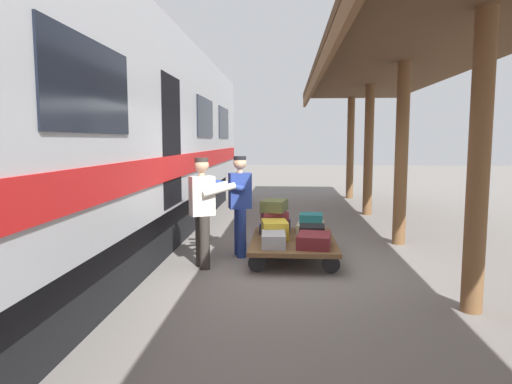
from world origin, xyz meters
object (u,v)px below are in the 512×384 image
(suitcase_black_hardshell, at_px, (312,232))
(suitcase_navy_fabric, at_px, (275,227))
(suitcase_teal_softside, at_px, (311,218))
(suitcase_gray_aluminum, at_px, (274,240))
(luggage_cart, at_px, (293,242))
(suitcase_cream_canvas, at_px, (310,228))
(suitcase_burgundy_valise, at_px, (274,216))
(porter_in_overalls, at_px, (239,202))
(suitcase_olive_duffel, at_px, (274,206))
(suitcase_yellow_case, at_px, (275,230))
(train_car, at_px, (77,134))
(porter_by_door, at_px, (203,208))
(suitcase_maroon_trunk, at_px, (314,240))

(suitcase_black_hardshell, distance_m, suitcase_navy_fabric, 0.83)
(suitcase_teal_softside, bearing_deg, suitcase_gray_aluminum, 60.39)
(luggage_cart, relative_size, suitcase_cream_canvas, 3.20)
(suitcase_navy_fabric, bearing_deg, suitcase_black_hardshell, 138.12)
(suitcase_burgundy_valise, distance_m, porter_in_overalls, 0.78)
(suitcase_olive_duffel, bearing_deg, suitcase_cream_canvas, -178.40)
(suitcase_yellow_case, bearing_deg, suitcase_navy_fabric, -90.00)
(train_car, xyz_separation_m, luggage_cart, (-3.38, -0.50, -1.77))
(suitcase_navy_fabric, distance_m, porter_by_door, 1.67)
(suitcase_olive_duffel, bearing_deg, luggage_cart, 121.57)
(train_car, xyz_separation_m, suitcase_navy_fabric, (-3.07, -1.05, -1.63))
(train_car, relative_size, porter_in_overalls, 9.77)
(suitcase_maroon_trunk, bearing_deg, porter_by_door, 1.88)
(suitcase_maroon_trunk, distance_m, porter_in_overalls, 1.49)
(porter_in_overalls, bearing_deg, suitcase_yellow_case, 168.63)
(suitcase_teal_softside, bearing_deg, suitcase_yellow_case, 41.35)
(suitcase_black_hardshell, bearing_deg, suitcase_maroon_trunk, 90.00)
(suitcase_gray_aluminum, bearing_deg, suitcase_black_hardshell, -138.12)
(suitcase_black_hardshell, height_order, suitcase_burgundy_valise, suitcase_burgundy_valise)
(suitcase_cream_canvas, relative_size, suitcase_navy_fabric, 1.01)
(luggage_cart, distance_m, suitcase_teal_softside, 0.71)
(suitcase_black_hardshell, bearing_deg, suitcase_teal_softside, -91.25)
(luggage_cart, relative_size, suitcase_burgundy_valise, 4.48)
(suitcase_maroon_trunk, bearing_deg, suitcase_burgundy_valise, -59.68)
(suitcase_black_hardshell, bearing_deg, suitcase_burgundy_valise, -40.05)
(suitcase_olive_duffel, bearing_deg, suitcase_teal_softside, -178.38)
(suitcase_yellow_case, bearing_deg, suitcase_burgundy_valise, -87.91)
(suitcase_yellow_case, relative_size, porter_by_door, 0.33)
(suitcase_navy_fabric, relative_size, porter_in_overalls, 0.37)
(suitcase_olive_duffel, height_order, porter_by_door, porter_by_door)
(suitcase_gray_aluminum, relative_size, suitcase_burgundy_valise, 1.29)
(luggage_cart, height_order, suitcase_teal_softside, suitcase_teal_softside)
(suitcase_burgundy_valise, bearing_deg, suitcase_navy_fabric, -137.23)
(porter_by_door, bearing_deg, suitcase_navy_fabric, -132.71)
(suitcase_olive_duffel, height_order, porter_in_overalls, porter_in_overalls)
(train_car, height_order, luggage_cart, train_car)
(suitcase_cream_canvas, xyz_separation_m, suitcase_navy_fabric, (0.62, 0.00, 0.01))
(suitcase_navy_fabric, relative_size, suitcase_olive_duffel, 1.15)
(suitcase_navy_fabric, relative_size, suitcase_teal_softside, 1.54)
(suitcase_navy_fabric, bearing_deg, suitcase_olive_duffel, 41.01)
(suitcase_navy_fabric, bearing_deg, luggage_cart, 119.15)
(suitcase_black_hardshell, relative_size, suitcase_navy_fabric, 0.72)
(suitcase_yellow_case, bearing_deg, suitcase_gray_aluminum, 90.00)
(luggage_cart, bearing_deg, suitcase_navy_fabric, -60.85)
(luggage_cart, relative_size, porter_by_door, 1.19)
(suitcase_maroon_trunk, bearing_deg, porter_in_overalls, -28.91)
(luggage_cart, relative_size, suitcase_navy_fabric, 3.24)
(suitcase_maroon_trunk, relative_size, suitcase_olive_duffel, 1.15)
(suitcase_gray_aluminum, xyz_separation_m, suitcase_teal_softside, (-0.63, -1.11, 0.15))
(suitcase_olive_duffel, bearing_deg, suitcase_navy_fabric, -138.99)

